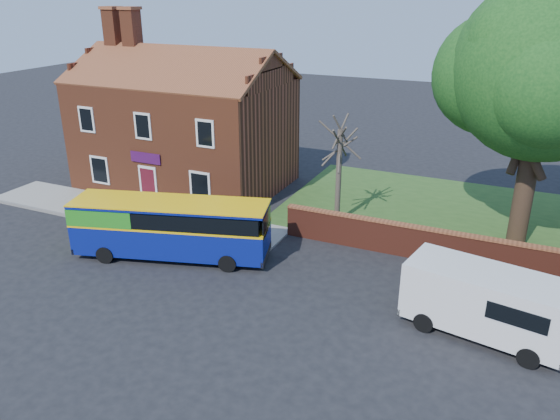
% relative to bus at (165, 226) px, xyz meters
% --- Properties ---
extents(ground, '(120.00, 120.00, 0.00)m').
position_rel_bus_xyz_m(ground, '(2.16, -2.37, -1.56)').
color(ground, black).
rests_on(ground, ground).
extents(pavement, '(18.00, 3.50, 0.12)m').
position_rel_bus_xyz_m(pavement, '(-4.84, 3.38, -1.50)').
color(pavement, gray).
rests_on(pavement, ground).
extents(kerb, '(18.00, 0.15, 0.14)m').
position_rel_bus_xyz_m(kerb, '(-4.84, 1.63, -1.49)').
color(kerb, slate).
rests_on(kerb, ground).
extents(grass_strip, '(26.00, 12.00, 0.04)m').
position_rel_bus_xyz_m(grass_strip, '(15.16, 10.63, -1.54)').
color(grass_strip, '#426B28').
rests_on(grass_strip, ground).
extents(shop_building, '(12.30, 8.13, 10.50)m').
position_rel_bus_xyz_m(shop_building, '(-4.87, 9.12, 1.86)').
color(shop_building, brown).
rests_on(shop_building, ground).
extents(boundary_wall, '(22.00, 0.38, 1.60)m').
position_rel_bus_xyz_m(boundary_wall, '(15.16, 4.63, -0.74)').
color(boundary_wall, maroon).
rests_on(boundary_wall, ground).
extents(bus, '(9.22, 4.66, 2.73)m').
position_rel_bus_xyz_m(bus, '(0.00, 0.00, 0.00)').
color(bus, navy).
rests_on(bus, ground).
extents(van_near, '(5.92, 3.22, 2.46)m').
position_rel_bus_xyz_m(van_near, '(14.02, -0.43, -0.18)').
color(van_near, white).
rests_on(van_near, ground).
extents(large_tree, '(10.17, 8.04, 12.40)m').
position_rel_bus_xyz_m(large_tree, '(14.83, 8.32, 6.56)').
color(large_tree, black).
rests_on(large_tree, ground).
extents(bare_tree, '(2.07, 2.47, 5.53)m').
position_rel_bus_xyz_m(bare_tree, '(5.89, 7.09, 1.28)').
color(bare_tree, '#4C4238').
rests_on(bare_tree, ground).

